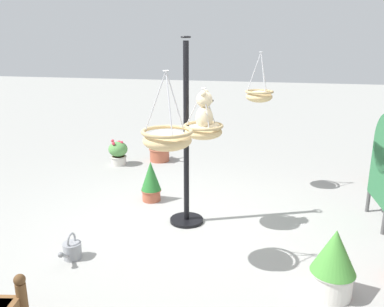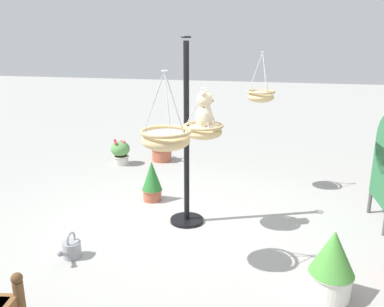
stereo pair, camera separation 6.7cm
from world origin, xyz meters
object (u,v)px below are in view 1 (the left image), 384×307
Objects in this scene: hanging_basket_right_low at (167,138)px; teddy_bear at (205,113)px; potted_plant_flowering_red at (160,153)px; watering_can at (72,250)px; potted_plant_bushy_green at (118,152)px; display_pole_central at (186,169)px; potted_plant_fern_front at (151,181)px; display_sign_board at (383,161)px; hanging_basket_with_teddy at (203,130)px; potted_plant_tall_leafy at (334,263)px; hanging_basket_left_high at (259,95)px.

teddy_bear is at bearing 170.69° from hanging_basket_right_low.
potted_plant_flowering_red is 3.77m from watering_can.
teddy_bear reaches higher than watering_can.
hanging_basket_right_low is at bearing 31.71° from potted_plant_bushy_green.
potted_plant_fern_front is (-0.58, -0.70, -0.42)m from display_pole_central.
potted_plant_bushy_green is (-2.28, -2.19, -1.25)m from teddy_bear.
potted_plant_fern_front is 3.17m from display_sign_board.
display_pole_central is 1.00m from potted_plant_fern_front.
potted_plant_flowering_red is at bearing -165.29° from potted_plant_fern_front.
potted_plant_flowering_red is at bearing 121.85° from potted_plant_bushy_green.
potted_plant_fern_front is 1.22× the size of potted_plant_bushy_green.
watering_can is (3.32, 0.92, -0.15)m from potted_plant_bushy_green.
potted_plant_fern_front is (-0.73, -0.97, -1.19)m from teddy_bear.
display_pole_central reaches higher than teddy_bear.
teddy_bear is at bearing 90.00° from hanging_basket_with_teddy.
teddy_bear reaches higher than potted_plant_bushy_green.
teddy_bear reaches higher than potted_plant_fern_front.
hanging_basket_left_high is at bearing -160.55° from potted_plant_tall_leafy.
hanging_basket_left_high is 1.97m from display_sign_board.
hanging_basket_right_low reaches higher than watering_can.
teddy_bear is (0.00, 0.02, 0.21)m from hanging_basket_with_teddy.
watering_can is at bearing -9.72° from potted_plant_fern_front.
display_sign_board is 4.16× the size of watering_can.
potted_plant_tall_leafy is at bearing -22.12° from display_sign_board.
hanging_basket_with_teddy is at bearing 28.39° from potted_plant_flowering_red.
hanging_basket_right_low is at bearing -8.01° from hanging_basket_with_teddy.
hanging_basket_with_teddy is 1.02m from hanging_basket_right_low.
watering_can is (-0.01, -2.71, -0.24)m from potted_plant_tall_leafy.
teddy_bear is (0.15, 0.27, 0.76)m from display_pole_central.
hanging_basket_with_teddy is 0.42× the size of display_sign_board.
hanging_basket_left_high is 1.50× the size of potted_plant_bushy_green.
hanging_basket_with_teddy is 0.99× the size of potted_plant_fern_front.
display_pole_central is 1.63× the size of display_sign_board.
potted_plant_tall_leafy is at bearing 89.76° from watering_can.
potted_plant_bushy_green is at bearing -104.89° from hanging_basket_left_high.
display_pole_central is at bearing -125.12° from potted_plant_tall_leafy.
potted_plant_fern_front is at bearing 14.71° from potted_plant_flowering_red.
hanging_basket_with_teddy is 0.90× the size of potted_plant_tall_leafy.
hanging_basket_with_teddy is 2.03m from potted_plant_tall_leafy.
potted_plant_bushy_green is at bearing -138.03° from display_pole_central.
hanging_basket_right_low is 1.22× the size of potted_plant_fern_front.
hanging_basket_with_teddy reaches higher than potted_plant_flowering_red.
display_pole_central is 4.61× the size of potted_plant_flowering_red.
watering_can is (3.76, 0.22, -0.06)m from potted_plant_flowering_red.
potted_plant_flowering_red is 1.03× the size of potted_plant_bushy_green.
display_pole_central is at bearing 25.39° from potted_plant_flowering_red.
hanging_basket_right_low is at bearing 19.66° from potted_plant_flowering_red.
hanging_basket_right_low is 1.11× the size of potted_plant_tall_leafy.
hanging_basket_left_high is 2.09m from potted_plant_fern_front.
potted_plant_flowering_red is 0.77× the size of potted_plant_tall_leafy.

